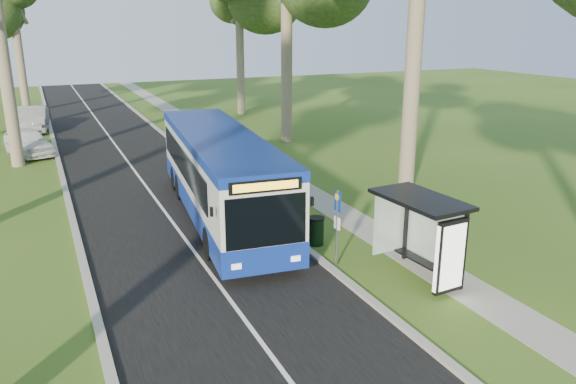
{
  "coord_description": "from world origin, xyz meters",
  "views": [
    {
      "loc": [
        -7.79,
        -14.6,
        7.41
      ],
      "look_at": [
        0.07,
        2.84,
        1.6
      ],
      "focal_mm": 35.0,
      "sensor_mm": 36.0,
      "label": 1
    }
  ],
  "objects_px": {
    "bus_stop_sign": "(337,220)",
    "litter_bin": "(316,231)",
    "car_silver": "(33,119)",
    "bus": "(220,175)",
    "car_white": "(28,142)",
    "bus_shelter": "(432,226)"
  },
  "relations": [
    {
      "from": "bus_stop_sign",
      "to": "car_silver",
      "type": "height_order",
      "value": "bus_stop_sign"
    },
    {
      "from": "bus_shelter",
      "to": "litter_bin",
      "type": "bearing_deg",
      "value": 108.44
    },
    {
      "from": "bus_stop_sign",
      "to": "litter_bin",
      "type": "relative_size",
      "value": 2.51
    },
    {
      "from": "car_silver",
      "to": "bus",
      "type": "bearing_deg",
      "value": -69.48
    },
    {
      "from": "bus",
      "to": "bus_stop_sign",
      "type": "distance_m",
      "value": 6.2
    },
    {
      "from": "bus",
      "to": "litter_bin",
      "type": "xyz_separation_m",
      "value": [
        2.13,
        -4.03,
        -1.24
      ]
    },
    {
      "from": "bus",
      "to": "car_silver",
      "type": "distance_m",
      "value": 23.93
    },
    {
      "from": "bus_stop_sign",
      "to": "litter_bin",
      "type": "distance_m",
      "value": 2.17
    },
    {
      "from": "bus_stop_sign",
      "to": "bus_shelter",
      "type": "xyz_separation_m",
      "value": [
        1.92,
        -2.13,
        0.23
      ]
    },
    {
      "from": "litter_bin",
      "to": "bus",
      "type": "bearing_deg",
      "value": 117.86
    },
    {
      "from": "litter_bin",
      "to": "car_white",
      "type": "height_order",
      "value": "car_white"
    },
    {
      "from": "bus",
      "to": "bus_stop_sign",
      "type": "xyz_separation_m",
      "value": [
        1.89,
        -5.91,
        -0.18
      ]
    },
    {
      "from": "car_silver",
      "to": "litter_bin",
      "type": "bearing_deg",
      "value": -67.53
    },
    {
      "from": "bus",
      "to": "litter_bin",
      "type": "relative_size",
      "value": 12.97
    },
    {
      "from": "bus_stop_sign",
      "to": "bus_shelter",
      "type": "bearing_deg",
      "value": -48.74
    },
    {
      "from": "bus",
      "to": "bus_shelter",
      "type": "xyz_separation_m",
      "value": [
        3.8,
        -8.04,
        0.05
      ]
    },
    {
      "from": "bus_stop_sign",
      "to": "litter_bin",
      "type": "bearing_deg",
      "value": 81.8
    },
    {
      "from": "bus",
      "to": "car_white",
      "type": "xyz_separation_m",
      "value": [
        -6.83,
        15.01,
        -0.97
      ]
    },
    {
      "from": "car_white",
      "to": "litter_bin",
      "type": "bearing_deg",
      "value": -81.56
    },
    {
      "from": "bus",
      "to": "bus_stop_sign",
      "type": "bearing_deg",
      "value": -66.55
    },
    {
      "from": "bus_shelter",
      "to": "litter_bin",
      "type": "xyz_separation_m",
      "value": [
        -1.67,
        4.0,
        -1.29
      ]
    },
    {
      "from": "bus_shelter",
      "to": "litter_bin",
      "type": "height_order",
      "value": "bus_shelter"
    }
  ]
}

